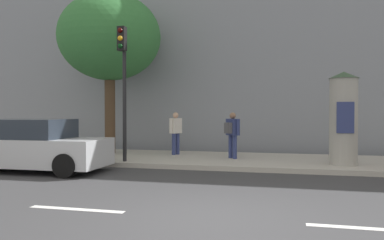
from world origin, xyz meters
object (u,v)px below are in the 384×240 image
pedestrian_in_light_jacket (232,131)px  parked_car_red (33,146)px  pedestrian_near_pole (176,130)px  traffic_light (123,71)px  street_tree (110,38)px  poster_column (343,118)px

pedestrian_in_light_jacket → parked_car_red: (-5.33, -3.23, -0.35)m
pedestrian_near_pole → parked_car_red: (-3.15, -3.92, -0.33)m
pedestrian_in_light_jacket → traffic_light: bearing=-152.4°
traffic_light → street_tree: size_ratio=0.70×
traffic_light → poster_column: bearing=7.8°
traffic_light → pedestrian_near_pole: traffic_light is taller
parked_car_red → traffic_light: bearing=36.1°
parked_car_red → poster_column: bearing=15.7°
pedestrian_in_light_jacket → parked_car_red: 6.24m
traffic_light → pedestrian_in_light_jacket: size_ratio=2.73×
traffic_light → pedestrian_in_light_jacket: 4.09m
street_tree → pedestrian_near_pole: bearing=3.3°
traffic_light → poster_column: 6.84m
pedestrian_in_light_jacket → parked_car_red: bearing=-148.8°
poster_column → parked_car_red: 9.12m
poster_column → pedestrian_near_pole: 5.81m
pedestrian_near_pole → pedestrian_in_light_jacket: same height
traffic_light → parked_car_red: 3.47m
poster_column → pedestrian_in_light_jacket: size_ratio=1.78×
pedestrian_in_light_jacket → poster_column: bearing=-12.7°
street_tree → pedestrian_near_pole: street_tree is taller
poster_column → pedestrian_in_light_jacket: poster_column is taller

